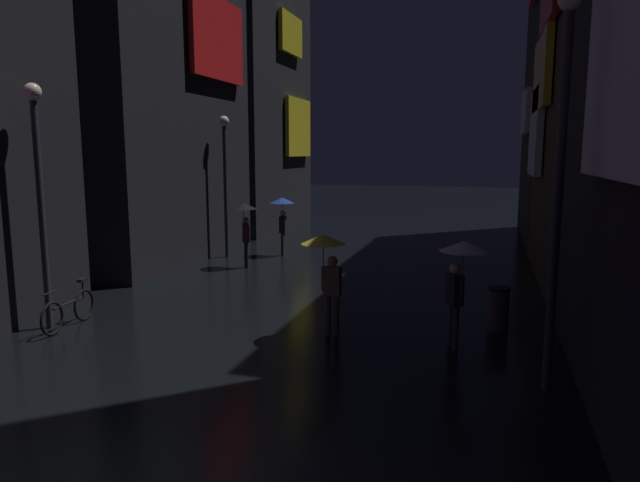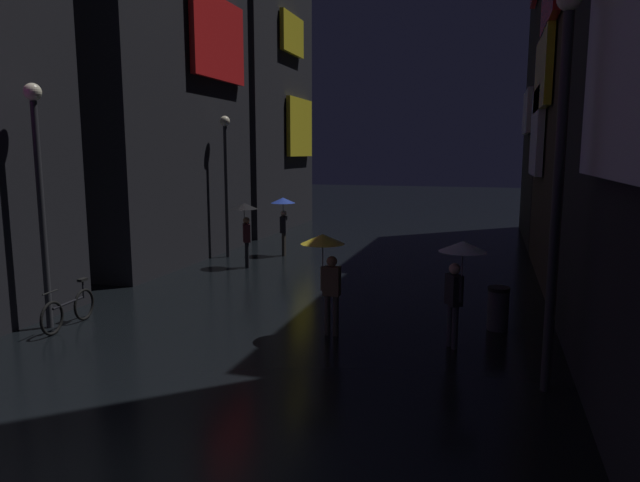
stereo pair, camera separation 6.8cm
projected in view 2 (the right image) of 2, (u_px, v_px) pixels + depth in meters
building_left_far at (249, 91)px, 27.81m from camera, size 4.25×7.86×13.43m
building_right_mid at (630, 34)px, 15.48m from camera, size 4.25×8.83×13.87m
building_right_far at (584, 59)px, 23.48m from camera, size 4.25×7.98×15.11m
pedestrian_midstreet_left_black at (245, 217)px, 18.64m from camera, size 0.90×0.90×2.12m
pedestrian_midstreet_centre_blue at (283, 210)px, 20.80m from camera, size 0.90×0.90×2.12m
pedestrian_near_crossing_clear at (460, 264)px, 10.73m from camera, size 0.90×0.90×2.12m
pedestrian_foreground_left_yellow at (326, 256)px, 11.58m from camera, size 0.90×0.90×2.12m
bicycle_parked_at_storefront at (69, 310)px, 12.33m from camera, size 0.23×1.82×0.96m
streetlamp_left_far at (226, 169)px, 20.21m from camera, size 0.36×0.36×5.02m
streetlamp_right_near at (560, 151)px, 8.50m from camera, size 0.36×0.36×6.13m
streetlamp_left_near at (39, 177)px, 11.86m from camera, size 0.36×0.36×5.15m
trash_bin at (498, 308)px, 12.13m from camera, size 0.46×0.46×0.93m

